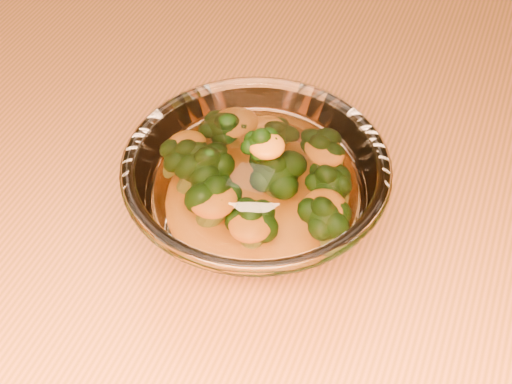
# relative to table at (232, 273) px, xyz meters

# --- Properties ---
(table) EXTENTS (1.20, 0.80, 0.75)m
(table) POSITION_rel_table_xyz_m (0.00, 0.00, 0.00)
(table) COLOR #BD6438
(table) RESTS_ON ground
(glass_bowl) EXTENTS (0.20, 0.20, 0.09)m
(glass_bowl) POSITION_rel_table_xyz_m (0.03, -0.02, 0.14)
(glass_bowl) COLOR white
(glass_bowl) RESTS_ON table
(cheese_sauce) EXTENTS (0.10, 0.10, 0.03)m
(cheese_sauce) POSITION_rel_table_xyz_m (0.03, -0.02, 0.13)
(cheese_sauce) COLOR #D75D12
(cheese_sauce) RESTS_ON glass_bowl
(broccoli_heap) EXTENTS (0.14, 0.12, 0.07)m
(broccoli_heap) POSITION_rel_table_xyz_m (0.03, -0.01, 0.15)
(broccoli_heap) COLOR black
(broccoli_heap) RESTS_ON cheese_sauce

